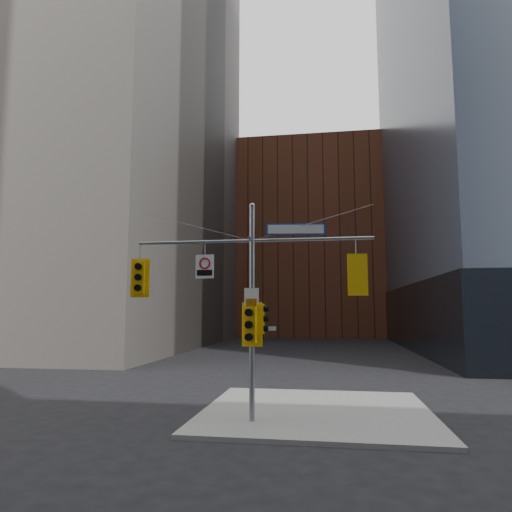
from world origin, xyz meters
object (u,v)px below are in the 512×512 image
(traffic_light_pole_front, at_px, (251,325))
(regulatory_sign_arm, at_px, (205,266))
(traffic_light_east_arm, at_px, (356,275))
(signal_assembly, at_px, (252,288))
(traffic_light_pole_side, at_px, (262,319))
(traffic_light_west_arm, at_px, (139,278))
(street_sign_blade, at_px, (296,229))

(traffic_light_pole_front, relative_size, regulatory_sign_arm, 1.78)
(traffic_light_east_arm, height_order, regulatory_sign_arm, regulatory_sign_arm)
(traffic_light_east_arm, xyz_separation_m, regulatory_sign_arm, (-5.03, -0.02, 0.38))
(signal_assembly, distance_m, regulatory_sign_arm, 1.80)
(regulatory_sign_arm, bearing_deg, traffic_light_pole_side, 3.74)
(traffic_light_pole_side, relative_size, regulatory_sign_arm, 1.21)
(traffic_light_west_arm, height_order, regulatory_sign_arm, regulatory_sign_arm)
(traffic_light_west_arm, xyz_separation_m, traffic_light_pole_front, (3.98, -0.28, -1.58))
(signal_assembly, bearing_deg, traffic_light_pole_front, -89.87)
(street_sign_blade, bearing_deg, traffic_light_east_arm, -7.03)
(signal_assembly, distance_m, traffic_light_east_arm, 3.43)
(traffic_light_pole_side, relative_size, street_sign_blade, 0.50)
(signal_assembly, relative_size, street_sign_blade, 4.08)
(street_sign_blade, bearing_deg, traffic_light_pole_front, -176.57)
(traffic_light_east_arm, bearing_deg, traffic_light_pole_side, -8.60)
(signal_assembly, bearing_deg, traffic_light_pole_side, 1.09)
(signal_assembly, height_order, regulatory_sign_arm, signal_assembly)
(signal_assembly, height_order, traffic_light_west_arm, signal_assembly)
(traffic_light_west_arm, bearing_deg, regulatory_sign_arm, -13.53)
(traffic_light_pole_side, bearing_deg, regulatory_sign_arm, 92.07)
(traffic_light_pole_side, bearing_deg, traffic_light_pole_front, 131.63)
(signal_assembly, height_order, traffic_light_pole_side, signal_assembly)
(traffic_light_west_arm, distance_m, regulatory_sign_arm, 2.38)
(street_sign_blade, xyz_separation_m, regulatory_sign_arm, (-3.10, -0.02, -1.17))
(street_sign_blade, relative_size, regulatory_sign_arm, 2.42)
(street_sign_blade, bearing_deg, traffic_light_pole_side, 172.92)
(traffic_light_pole_side, xyz_separation_m, street_sign_blade, (1.15, -0.00, 2.95))
(traffic_light_west_arm, xyz_separation_m, street_sign_blade, (5.45, -0.01, 1.55))
(traffic_light_pole_side, height_order, street_sign_blade, street_sign_blade)
(regulatory_sign_arm, bearing_deg, traffic_light_west_arm, -177.86)
(traffic_light_pole_side, bearing_deg, signal_assembly, 92.39)
(traffic_light_pole_front, height_order, street_sign_blade, street_sign_blade)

